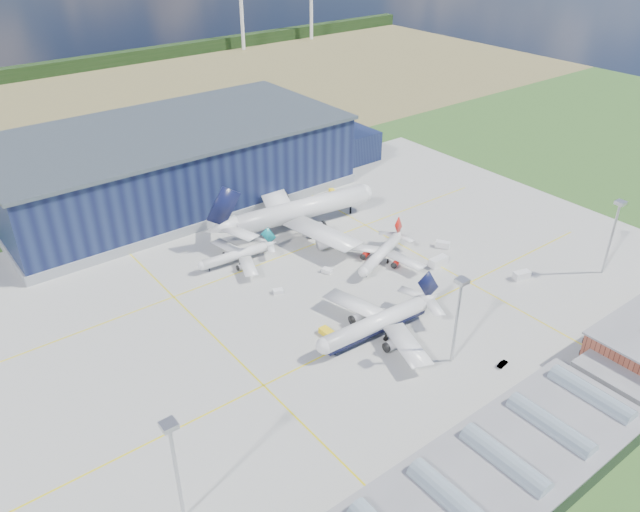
{
  "coord_description": "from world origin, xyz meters",
  "views": [
    {
      "loc": [
        -85.08,
        -101.99,
        96.11
      ],
      "look_at": [
        6.22,
        16.02,
        8.9
      ],
      "focal_mm": 35.0,
      "sensor_mm": 36.0,
      "label": 1
    }
  ],
  "objects": [
    {
      "name": "car_b",
      "position": [
        18.22,
        -38.56,
        0.55
      ],
      "size": [
        3.47,
        1.62,
        1.1
      ],
      "primitive_type": "imported",
      "rotation": [
        0.0,
        0.0,
        1.71
      ],
      "color": "#99999E",
      "rests_on": "ground"
    },
    {
      "name": "farmland",
      "position": [
        0.0,
        220.0,
        0.0
      ],
      "size": [
        600.0,
        220.0,
        0.01
      ],
      "primitive_type": "cube",
      "color": "olive",
      "rests_on": "ground"
    },
    {
      "name": "gse_cart_b",
      "position": [
        -6.14,
        19.09,
        0.59
      ],
      "size": [
        3.21,
        2.67,
        1.19
      ],
      "primitive_type": "cube",
      "rotation": [
        0.0,
        0.0,
        1.21
      ],
      "color": "silver",
      "rests_on": "ground"
    },
    {
      "name": "gse_tug_c",
      "position": [
        47.52,
        62.0,
        0.64
      ],
      "size": [
        2.6,
        3.34,
        1.28
      ],
      "primitive_type": "cube",
      "rotation": [
        0.0,
        0.0,
        -0.29
      ],
      "color": "yellow",
      "rests_on": "ground"
    },
    {
      "name": "hangar",
      "position": [
        2.81,
        94.8,
        11.62
      ],
      "size": [
        145.0,
        62.0,
        26.1
      ],
      "color": "#111738",
      "rests_on": "ground"
    },
    {
      "name": "airliner_widebody",
      "position": [
        22.5,
        46.84,
        10.02
      ],
      "size": [
        68.14,
        66.97,
        20.04
      ],
      "primitive_type": null,
      "rotation": [
        0.0,
        0.0,
        -0.12
      ],
      "color": "silver",
      "rests_on": "ground"
    },
    {
      "name": "airliner_regional",
      "position": [
        -7.35,
        40.0,
        4.34
      ],
      "size": [
        28.67,
        28.14,
        8.68
      ],
      "primitive_type": null,
      "rotation": [
        0.0,
        0.0,
        3.06
      ],
      "color": "silver",
      "rests_on": "ground"
    },
    {
      "name": "apron",
      "position": [
        0.0,
        10.0,
        0.03
      ],
      "size": [
        220.0,
        160.0,
        0.08
      ],
      "color": "gray",
      "rests_on": "ground"
    },
    {
      "name": "airliner_red",
      "position": [
        27.21,
        13.72,
        4.78
      ],
      "size": [
        38.17,
        37.83,
        9.57
      ],
      "primitive_type": null,
      "rotation": [
        0.0,
        0.0,
        3.54
      ],
      "color": "silver",
      "rests_on": "ground"
    },
    {
      "name": "light_mast_east",
      "position": [
        75.0,
        -30.0,
        15.43
      ],
      "size": [
        2.6,
        2.6,
        23.0
      ],
      "color": "#B0B2B7",
      "rests_on": "ground"
    },
    {
      "name": "treeline",
      "position": [
        0.0,
        300.0,
        4.0
      ],
      "size": [
        600.0,
        8.0,
        8.0
      ],
      "primitive_type": "cube",
      "color": "black",
      "rests_on": "ground"
    },
    {
      "name": "gse_van_a",
      "position": [
        40.05,
        2.18,
        1.3
      ],
      "size": [
        5.98,
        2.62,
        2.6
      ],
      "primitive_type": "cube",
      "rotation": [
        0.0,
        0.0,
        1.57
      ],
      "color": "silver",
      "rests_on": "ground"
    },
    {
      "name": "airliner_navy",
      "position": [
        1.84,
        -12.0,
        6.4
      ],
      "size": [
        41.1,
        40.29,
        12.8
      ],
      "primitive_type": null,
      "rotation": [
        0.0,
        0.0,
        3.09
      ],
      "color": "silver",
      "rests_on": "ground"
    },
    {
      "name": "gse_cart_a",
      "position": [
        11.34,
        19.2,
        0.64
      ],
      "size": [
        2.83,
        3.43,
        1.28
      ],
      "primitive_type": "cube",
      "rotation": [
        0.0,
        0.0,
        0.34
      ],
      "color": "silver",
      "rests_on": "ground"
    },
    {
      "name": "gse_van_c",
      "position": [
        53.46,
        -17.56,
        1.16
      ],
      "size": [
        5.3,
        3.57,
        2.33
      ],
      "primitive_type": "cube",
      "rotation": [
        0.0,
        0.0,
        1.29
      ],
      "color": "silver",
      "rests_on": "ground"
    },
    {
      "name": "glass_concourse",
      "position": [
        -6.45,
        -60.0,
        3.69
      ],
      "size": [
        78.0,
        23.0,
        8.6
      ],
      "color": "black",
      "rests_on": "ground"
    },
    {
      "name": "gse_tug_a",
      "position": [
        -7.14,
        -3.93,
        0.78
      ],
      "size": [
        2.45,
        3.83,
        1.55
      ],
      "primitive_type": "cube",
      "rotation": [
        0.0,
        0.0,
        0.05
      ],
      "color": "yellow",
      "rests_on": "ground"
    },
    {
      "name": "car_a",
      "position": [
        57.49,
        -48.0,
        0.68
      ],
      "size": [
        4.16,
        2.12,
        1.36
      ],
      "primitive_type": "imported",
      "rotation": [
        0.0,
        0.0,
        1.44
      ],
      "color": "#99999E",
      "rests_on": "ground"
    },
    {
      "name": "ground",
      "position": [
        0.0,
        0.0,
        0.0
      ],
      "size": [
        600.0,
        600.0,
        0.0
      ],
      "primitive_type": "plane",
      "color": "#2C521F",
      "rests_on": "ground"
    },
    {
      "name": "light_mast_west",
      "position": [
        -60.0,
        -30.0,
        15.43
      ],
      "size": [
        2.6,
        2.6,
        23.0
      ],
      "color": "#B0B2B7",
      "rests_on": "ground"
    },
    {
      "name": "gse_van_b",
      "position": [
        49.18,
        8.84,
        1.01
      ],
      "size": [
        4.0,
        4.82,
        2.02
      ],
      "primitive_type": "cube",
      "rotation": [
        0.0,
        0.0,
        0.54
      ],
      "color": "silver",
      "rests_on": "ground"
    },
    {
      "name": "light_mast_center",
      "position": [
        10.0,
        -30.0,
        15.43
      ],
      "size": [
        2.6,
        2.6,
        23.0
      ],
      "color": "#B0B2B7",
      "rests_on": "ground"
    }
  ]
}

